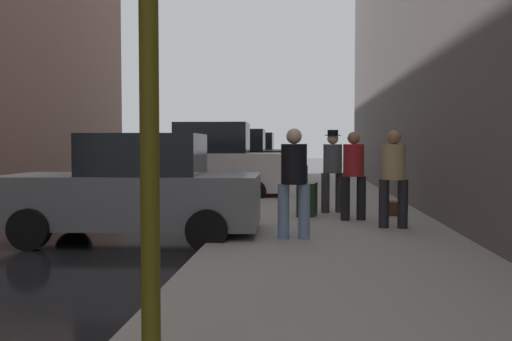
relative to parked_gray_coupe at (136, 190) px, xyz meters
name	(u,v)px	position (x,y,z in m)	size (l,w,h in m)	color
sidewalk	(338,241)	(3.35, -0.20, -0.77)	(4.00, 40.00, 0.15)	gray
parked_gray_coupe	(136,190)	(0.00, 0.00, 0.00)	(4.26, 2.18, 1.79)	slate
parked_white_van	(207,165)	(0.00, 7.14, 0.18)	(4.64, 2.13, 2.25)	silver
parked_black_suv	(235,159)	(0.00, 14.04, 0.18)	(4.61, 2.07, 2.25)	black
parked_bronze_suv	(251,156)	(0.00, 20.85, 0.18)	(4.61, 2.08, 2.25)	brown
fire_hydrant	(268,184)	(1.80, 6.66, -0.35)	(0.42, 0.22, 0.70)	red
pedestrian_with_beanie	(333,167)	(3.42, 3.04, 0.29)	(0.53, 0.50, 1.78)	#333338
pedestrian_in_tan_coat	(394,174)	(4.37, 0.81, 0.26)	(0.52, 0.44, 1.71)	black
pedestrian_in_jeans	(294,177)	(2.65, -0.48, 0.26)	(0.50, 0.41, 1.71)	#728CB2
pedestrian_in_red_jacket	(353,171)	(3.76, 1.80, 0.26)	(0.53, 0.48, 1.71)	black
rolling_suitcase	(307,199)	(2.87, 2.40, -0.36)	(0.44, 0.61, 1.04)	black
duffel_bag	(390,208)	(4.59, 2.69, -0.56)	(0.32, 0.44, 0.28)	#472D19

